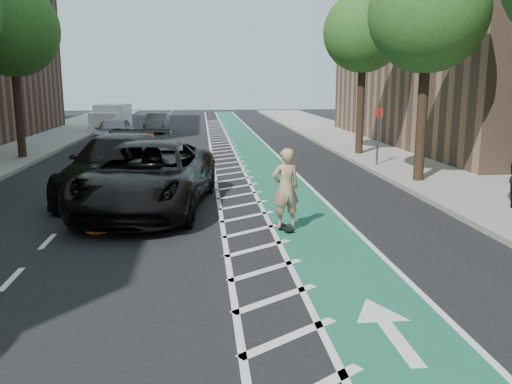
{
  "coord_description": "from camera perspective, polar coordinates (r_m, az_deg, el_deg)",
  "views": [
    {
      "loc": [
        0.32,
        -9.8,
        3.56
      ],
      "look_at": [
        1.53,
        2.16,
        1.1
      ],
      "focal_mm": 38.0,
      "sensor_mm": 36.0,
      "label": 1
    }
  ],
  "objects": [
    {
      "name": "barrel_c",
      "position": [
        28.43,
        -11.27,
        5.14
      ],
      "size": [
        0.75,
        0.75,
        1.02
      ],
      "color": "#DA430B",
      "rests_on": "ground"
    },
    {
      "name": "tree_r_d",
      "position": [
        26.98,
        11.0,
        16.07
      ],
      "size": [
        4.2,
        4.2,
        7.9
      ],
      "color": "#382619",
      "rests_on": "ground"
    },
    {
      "name": "curb_right",
      "position": [
        21.2,
        12.83,
        1.84
      ],
      "size": [
        0.12,
        90.0,
        0.16
      ],
      "primitive_type": "cube",
      "color": "gray",
      "rests_on": "ground"
    },
    {
      "name": "barrel_a",
      "position": [
        13.41,
        -16.44,
        -2.3
      ],
      "size": [
        0.71,
        0.71,
        0.97
      ],
      "color": "#FF520D",
      "rests_on": "ground"
    },
    {
      "name": "buffer_strip",
      "position": [
        20.16,
        -2.32,
        1.4
      ],
      "size": [
        1.4,
        90.0,
        0.01
      ],
      "primitive_type": "cube",
      "color": "silver",
      "rests_on": "ground"
    },
    {
      "name": "car_silver",
      "position": [
        31.76,
        -14.71,
        6.2
      ],
      "size": [
        1.88,
        4.66,
        1.59
      ],
      "primitive_type": "imported",
      "rotation": [
        0.0,
        0.0,
        0.0
      ],
      "color": "gray",
      "rests_on": "ground"
    },
    {
      "name": "barrel_b",
      "position": [
        20.0,
        -16.46,
        2.02
      ],
      "size": [
        0.63,
        0.63,
        0.86
      ],
      "color": "orange",
      "rests_on": "ground"
    },
    {
      "name": "sign_post",
      "position": [
        23.09,
        12.71,
        5.8
      ],
      "size": [
        0.35,
        0.08,
        2.47
      ],
      "color": "#4C4C4C",
      "rests_on": "ground"
    },
    {
      "name": "car_grey",
      "position": [
        39.32,
        -10.37,
        7.17
      ],
      "size": [
        1.59,
        4.12,
        1.34
      ],
      "primitive_type": "imported",
      "rotation": [
        0.0,
        0.0,
        -0.04
      ],
      "color": "#4E4F53",
      "rests_on": "ground"
    },
    {
      "name": "skateboarder",
      "position": [
        12.98,
        3.13,
        0.43
      ],
      "size": [
        0.79,
        0.61,
        1.92
      ],
      "primitive_type": "imported",
      "rotation": [
        0.0,
        0.0,
        3.38
      ],
      "color": "tan",
      "rests_on": "skateboard"
    },
    {
      "name": "suv_far",
      "position": [
        17.7,
        -14.24,
        2.71
      ],
      "size": [
        3.45,
        6.79,
        1.89
      ],
      "primitive_type": "imported",
      "rotation": [
        0.0,
        0.0,
        -0.13
      ],
      "color": "black",
      "rests_on": "ground"
    },
    {
      "name": "sidewalk_right",
      "position": [
        22.11,
        18.87,
        1.88
      ],
      "size": [
        5.0,
        90.0,
        0.15
      ],
      "primitive_type": "cube",
      "color": "gray",
      "rests_on": "ground"
    },
    {
      "name": "tree_r_c",
      "position": [
        19.48,
        18.05,
        17.55
      ],
      "size": [
        4.2,
        4.2,
        7.9
      ],
      "color": "#382619",
      "rests_on": "ground"
    },
    {
      "name": "bike_lane",
      "position": [
        20.3,
        1.91,
        1.48
      ],
      "size": [
        2.0,
        90.0,
        0.01
      ],
      "primitive_type": "cube",
      "color": "#17513A",
      "rests_on": "ground"
    },
    {
      "name": "ground",
      "position": [
        10.44,
        -7.25,
        -8.48
      ],
      "size": [
        120.0,
        120.0,
        0.0
      ],
      "primitive_type": "plane",
      "color": "black",
      "rests_on": "ground"
    },
    {
      "name": "skateboard",
      "position": [
        13.2,
        3.08,
        -3.75
      ],
      "size": [
        0.37,
        0.74,
        0.1
      ],
      "rotation": [
        0.0,
        0.0,
        0.24
      ],
      "color": "black",
      "rests_on": "ground"
    },
    {
      "name": "box_truck",
      "position": [
        40.97,
        -14.99,
        7.44
      ],
      "size": [
        2.46,
        4.74,
        1.9
      ],
      "rotation": [
        0.0,
        0.0,
        -0.1
      ],
      "color": "white",
      "rests_on": "ground"
    },
    {
      "name": "suv_near",
      "position": [
        15.48,
        -11.31,
        1.62
      ],
      "size": [
        4.05,
        7.18,
        1.89
      ],
      "primitive_type": "imported",
      "rotation": [
        0.0,
        0.0,
        -0.14
      ],
      "color": "black",
      "rests_on": "ground"
    },
    {
      "name": "tree_l_d",
      "position": [
        27.17,
        -24.26,
        15.26
      ],
      "size": [
        4.2,
        4.2,
        7.9
      ],
      "color": "#382619",
      "rests_on": "ground"
    }
  ]
}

